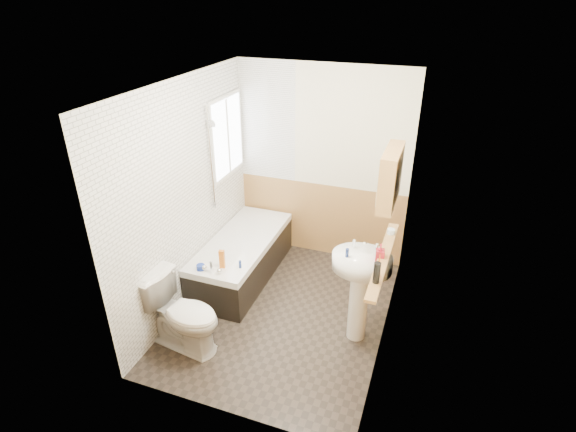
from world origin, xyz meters
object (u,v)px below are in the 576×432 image
Objects in this scene: toilet at (183,314)px; sink at (360,280)px; pine_shelf at (383,258)px; bathtub at (242,257)px; medicine_cabinet at (390,177)px.

sink reaches higher than toilet.
bathtub is at bearing 159.99° from pine_shelf.
pine_shelf is at bearing -61.62° from toilet.
bathtub is 2.03m from pine_shelf.
medicine_cabinet reaches higher than bathtub.
medicine_cabinet is (-0.03, 0.06, 0.78)m from pine_shelf.
pine_shelf reaches higher than bathtub.
pine_shelf is (0.20, -0.05, 0.32)m from sink.
toilet is 0.59× the size of pine_shelf.
toilet is 1.46× the size of medicine_cabinet.
medicine_cabinet reaches higher than sink.
pine_shelf is (1.80, 0.66, 0.64)m from toilet.
pine_shelf is at bearing -20.01° from bathtub.
bathtub is 1.51× the size of sink.
sink is (1.60, 0.71, 0.31)m from toilet.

